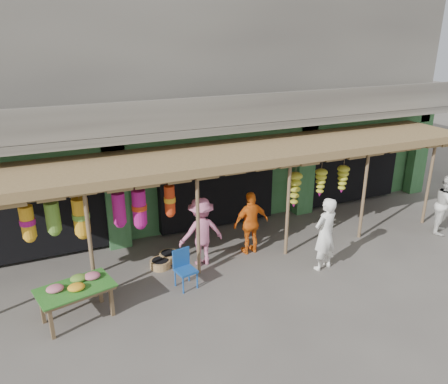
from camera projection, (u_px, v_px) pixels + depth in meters
name	position (u px, v px, depth m)	size (l,w,h in m)	color
ground	(249.00, 257.00, 11.61)	(80.00, 80.00, 0.00)	#514C47
building	(185.00, 104.00, 14.61)	(16.40, 6.80, 7.00)	gray
awning	(232.00, 157.00, 11.35)	(14.00, 2.70, 2.79)	brown
flower_table	(76.00, 288.00, 8.91)	(1.65, 1.19, 0.90)	brown
blue_chair	(184.00, 266.00, 10.16)	(0.52, 0.52, 0.92)	#174998
basket_mid	(160.00, 264.00, 11.09)	(0.53, 0.53, 0.20)	#976443
basket_right	(169.00, 257.00, 11.41)	(0.50, 0.50, 0.23)	olive
person_front	(325.00, 234.00, 10.77)	(0.69, 0.45, 1.90)	white
person_right	(447.00, 205.00, 12.78)	(0.86, 0.67, 1.77)	silver
person_vendor	(251.00, 223.00, 11.60)	(1.02, 0.42, 1.74)	orange
person_shopper	(201.00, 232.00, 11.01)	(1.16, 0.67, 1.80)	#D26F94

